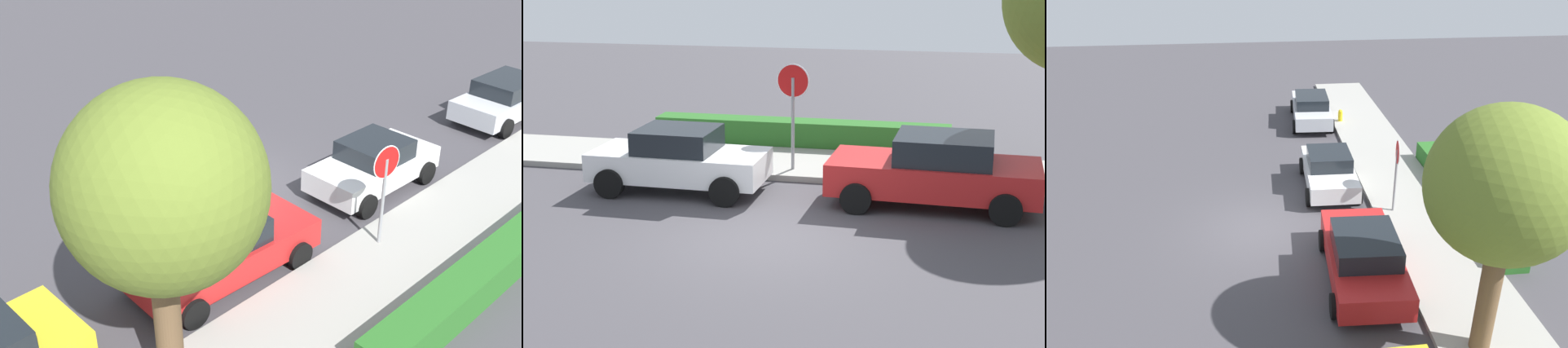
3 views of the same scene
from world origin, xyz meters
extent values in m
plane|color=#423F44|center=(0.00, 0.00, 0.00)|extent=(60.00, 60.00, 0.00)
cube|color=#9E9B93|center=(0.00, 5.11, 0.07)|extent=(32.00, 2.72, 0.14)
cylinder|color=gray|center=(-0.41, 4.38, 1.16)|extent=(0.08, 0.08, 2.32)
cylinder|color=white|center=(-0.41, 4.38, 2.24)|extent=(0.79, 0.13, 0.79)
cylinder|color=red|center=(-0.41, 4.38, 2.24)|extent=(0.74, 0.13, 0.74)
cube|color=white|center=(-2.57, 2.54, 0.61)|extent=(3.84, 1.77, 0.61)
cube|color=black|center=(-2.60, 2.54, 1.16)|extent=(1.70, 1.53, 0.51)
cylinder|color=black|center=(-3.88, 1.71, 0.32)|extent=(0.64, 0.23, 0.64)
cylinder|color=black|center=(-3.85, 3.41, 0.32)|extent=(0.64, 0.23, 0.64)
cylinder|color=black|center=(-1.30, 1.66, 0.32)|extent=(0.64, 0.23, 0.64)
cylinder|color=black|center=(-1.26, 3.36, 0.32)|extent=(0.64, 0.23, 0.64)
cube|color=red|center=(2.92, 2.62, 0.63)|extent=(4.36, 2.03, 0.66)
cube|color=black|center=(3.11, 2.62, 1.24)|extent=(2.01, 1.71, 0.55)
cylinder|color=black|center=(4.42, 3.49, 0.32)|extent=(0.65, 0.25, 0.64)
cylinder|color=black|center=(4.34, 1.64, 0.32)|extent=(0.65, 0.25, 0.64)
cylinder|color=black|center=(1.50, 3.61, 0.32)|extent=(0.65, 0.25, 0.64)
cylinder|color=black|center=(1.43, 1.76, 0.32)|extent=(0.65, 0.25, 0.64)
cylinder|color=black|center=(7.04, 1.36, 0.32)|extent=(0.64, 0.23, 0.64)
cube|color=silver|center=(-9.76, 2.75, 0.62)|extent=(4.62, 1.94, 0.63)
cube|color=black|center=(-9.55, 2.74, 1.18)|extent=(2.20, 1.61, 0.50)
cylinder|color=black|center=(-8.18, 3.53, 0.32)|extent=(0.65, 0.25, 0.64)
cylinder|color=black|center=(-8.26, 1.81, 0.32)|extent=(0.65, 0.25, 0.64)
cylinder|color=black|center=(-11.35, 1.97, 0.32)|extent=(0.65, 0.25, 0.64)
cylinder|color=brown|center=(5.84, 4.67, 1.64)|extent=(0.45, 0.45, 3.28)
ellipsoid|color=olive|center=(5.71, 4.65, 4.15)|extent=(3.15, 3.15, 3.20)
cube|color=#286623|center=(-0.72, 6.89, 0.39)|extent=(7.88, 0.80, 0.79)
camera|label=1|loc=(10.46, 11.54, 8.82)|focal=45.00mm
camera|label=2|loc=(3.27, -13.55, 5.09)|focal=55.00mm
camera|label=3|loc=(13.95, -0.13, 8.58)|focal=35.00mm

